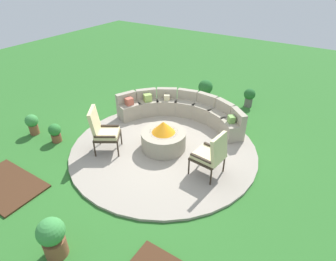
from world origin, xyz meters
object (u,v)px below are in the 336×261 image
potted_plant_3 (32,123)px  curved_stone_bench (182,110)px  lounge_chair_front_right (211,154)px  potted_plant_1 (55,132)px  potted_plant_2 (205,89)px  fire_pit (164,138)px  potted_plant_4 (249,96)px  potted_plant_0 (52,237)px  lounge_chair_front_left (102,130)px

potted_plant_3 → curved_stone_bench: bearing=42.2°
lounge_chair_front_right → potted_plant_1: bearing=108.6°
curved_stone_bench → potted_plant_2: size_ratio=4.89×
lounge_chair_front_right → curved_stone_bench: bearing=50.3°
lounge_chair_front_right → potted_plant_3: bearing=107.4°
fire_pit → curved_stone_bench: (-0.33, 1.46, 0.01)m
lounge_chair_front_right → potted_plant_4: lounge_chair_front_right is taller
potted_plant_0 → lounge_chair_front_left: bearing=117.6°
potted_plant_2 → potted_plant_1: bearing=-117.0°
potted_plant_1 → potted_plant_3: size_ratio=0.88×
lounge_chair_front_left → lounge_chair_front_right: lounge_chair_front_left is taller
lounge_chair_front_left → potted_plant_1: size_ratio=2.27×
fire_pit → potted_plant_4: 3.59m
fire_pit → lounge_chair_front_right: 1.45m
potted_plant_1 → potted_plant_2: potted_plant_2 is taller
fire_pit → potted_plant_1: fire_pit is taller
potted_plant_0 → potted_plant_3: size_ratio=1.32×
curved_stone_bench → potted_plant_0: bearing=-84.2°
lounge_chair_front_left → potted_plant_3: lounge_chair_front_left is taller
potted_plant_1 → potted_plant_2: 4.74m
curved_stone_bench → lounge_chair_front_right: bearing=-45.5°
potted_plant_3 → potted_plant_4: 6.38m
fire_pit → potted_plant_3: fire_pit is taller
lounge_chair_front_right → potted_plant_0: (-1.24, -3.03, -0.20)m
lounge_chair_front_right → potted_plant_2: lounge_chair_front_right is taller
potted_plant_0 → potted_plant_3: 4.05m
lounge_chair_front_right → potted_plant_1: (-3.92, -0.89, -0.32)m
lounge_chair_front_right → potted_plant_0: bearing=163.6°
curved_stone_bench → lounge_chair_front_right: 2.47m
potted_plant_1 → fire_pit: bearing=25.1°
curved_stone_bench → potted_plant_2: curved_stone_bench is taller
potted_plant_1 → potted_plant_4: (3.48, 4.65, 0.06)m
potted_plant_2 → lounge_chair_front_left: bearing=-101.0°
fire_pit → lounge_chair_front_left: (-1.14, -0.86, 0.28)m
curved_stone_bench → lounge_chair_front_right: size_ratio=3.44×
potted_plant_0 → potted_plant_3: bearing=149.4°
potted_plant_1 → potted_plant_2: bearing=63.0°
fire_pit → lounge_chair_front_left: 1.46m
fire_pit → potted_plant_3: (-3.34, -1.27, -0.02)m
curved_stone_bench → lounge_chair_front_left: (-0.81, -2.32, 0.27)m
lounge_chair_front_left → potted_plant_3: 2.25m
fire_pit → potted_plant_2: size_ratio=1.49×
lounge_chair_front_left → potted_plant_0: (1.29, -2.47, -0.22)m
fire_pit → potted_plant_0: size_ratio=1.45×
potted_plant_1 → potted_plant_4: bearing=53.2°
lounge_chair_front_right → potted_plant_0: 3.28m
potted_plant_2 → potted_plant_4: 1.40m
lounge_chair_front_left → potted_plant_2: 3.97m
fire_pit → curved_stone_bench: size_ratio=0.30×
lounge_chair_front_right → potted_plant_3: 4.84m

